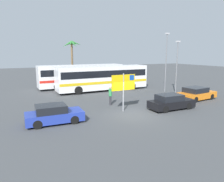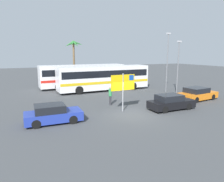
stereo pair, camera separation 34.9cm
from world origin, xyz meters
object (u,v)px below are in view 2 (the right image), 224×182
object	(u,v)px
ferry_sign	(123,84)
pedestrian_crossing_lot	(110,94)
car_blue	(53,114)
car_orange	(197,94)
bus_front_coach	(104,77)
car_black	(171,102)
bus_rear_coach	(83,75)

from	to	relation	value
ferry_sign	pedestrian_crossing_lot	xyz separation A→B (m)	(-0.06, 2.44, -1.28)
car_blue	car_orange	bearing A→B (deg)	6.16
bus_front_coach	car_blue	xyz separation A→B (m)	(-8.37, -10.22, -1.15)
car_orange	pedestrian_crossing_lot	bearing A→B (deg)	162.08
car_black	pedestrian_crossing_lot	distance (m)	5.53
bus_front_coach	ferry_sign	size ratio (longest dim) A/B	3.74
ferry_sign	bus_front_coach	bearing A→B (deg)	74.45
ferry_sign	pedestrian_crossing_lot	distance (m)	2.76
car_blue	bus_front_coach	bearing A→B (deg)	53.31
car_black	car_blue	size ratio (longest dim) A/B	1.03
bus_front_coach	bus_rear_coach	xyz separation A→B (m)	(-1.62, 3.79, 0.00)
bus_rear_coach	ferry_sign	distance (m)	13.57
ferry_sign	car_blue	xyz separation A→B (m)	(-5.90, -0.47, -1.69)
bus_front_coach	ferry_sign	distance (m)	10.07
pedestrian_crossing_lot	bus_rear_coach	bearing A→B (deg)	82.89
bus_rear_coach	car_blue	xyz separation A→B (m)	(-6.74, -14.01, -1.15)
bus_rear_coach	car_orange	bearing A→B (deg)	-57.82
ferry_sign	pedestrian_crossing_lot	bearing A→B (deg)	90.00
car_blue	bus_rear_coach	bearing A→B (deg)	66.91
ferry_sign	car_black	size ratio (longest dim) A/B	0.78
bus_rear_coach	car_blue	distance (m)	15.59
car_blue	car_orange	xyz separation A→B (m)	(14.97, 0.93, 0.00)
car_orange	pedestrian_crossing_lot	xyz separation A→B (m)	(-9.13, 1.98, 0.41)
ferry_sign	pedestrian_crossing_lot	world-z (taller)	ferry_sign
bus_front_coach	car_orange	size ratio (longest dim) A/B	2.68
ferry_sign	car_orange	bearing A→B (deg)	1.51
bus_front_coach	car_blue	world-z (taller)	bus_front_coach
bus_front_coach	car_black	xyz separation A→B (m)	(1.54, -11.04, -1.15)
bus_rear_coach	car_blue	bearing A→B (deg)	-115.70
bus_front_coach	car_blue	distance (m)	13.26
bus_front_coach	pedestrian_crossing_lot	bearing A→B (deg)	-109.03
car_black	car_blue	bearing A→B (deg)	176.67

